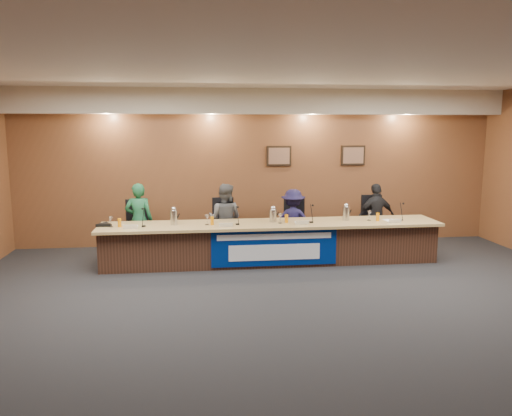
# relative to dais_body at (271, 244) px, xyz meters

# --- Properties ---
(floor) EXTENTS (10.00, 10.00, 0.00)m
(floor) POSITION_rel_dais_body_xyz_m (0.00, -2.40, -0.35)
(floor) COLOR black
(floor) RESTS_ON ground
(ceiling) EXTENTS (10.00, 8.00, 0.04)m
(ceiling) POSITION_rel_dais_body_xyz_m (0.00, -2.40, 2.85)
(ceiling) COLOR silver
(ceiling) RESTS_ON wall_back
(wall_back) EXTENTS (10.00, 0.04, 3.20)m
(wall_back) POSITION_rel_dais_body_xyz_m (0.00, 1.60, 1.25)
(wall_back) COLOR brown
(wall_back) RESTS_ON floor
(soffit) EXTENTS (10.00, 0.50, 0.50)m
(soffit) POSITION_rel_dais_body_xyz_m (0.00, 1.35, 2.60)
(soffit) COLOR beige
(soffit) RESTS_ON wall_back
(dais_body) EXTENTS (6.00, 0.80, 0.70)m
(dais_body) POSITION_rel_dais_body_xyz_m (0.00, 0.00, 0.00)
(dais_body) COLOR #3B2217
(dais_body) RESTS_ON floor
(dais_top) EXTENTS (6.10, 0.95, 0.05)m
(dais_top) POSITION_rel_dais_body_xyz_m (0.00, -0.05, 0.38)
(dais_top) COLOR tan
(dais_top) RESTS_ON dais_body
(banner) EXTENTS (2.20, 0.02, 0.65)m
(banner) POSITION_rel_dais_body_xyz_m (0.00, -0.41, 0.03)
(banner) COLOR navy
(banner) RESTS_ON dais_body
(banner_text_upper) EXTENTS (2.00, 0.01, 0.10)m
(banner_text_upper) POSITION_rel_dais_body_xyz_m (0.00, -0.43, 0.23)
(banner_text_upper) COLOR silver
(banner_text_upper) RESTS_ON banner
(banner_text_lower) EXTENTS (1.60, 0.01, 0.28)m
(banner_text_lower) POSITION_rel_dais_body_xyz_m (0.00, -0.43, -0.05)
(banner_text_lower) COLOR silver
(banner_text_lower) RESTS_ON banner
(wall_photo_left) EXTENTS (0.52, 0.04, 0.42)m
(wall_photo_left) POSITION_rel_dais_body_xyz_m (0.40, 1.57, 1.50)
(wall_photo_left) COLOR black
(wall_photo_left) RESTS_ON wall_back
(wall_photo_right) EXTENTS (0.52, 0.04, 0.42)m
(wall_photo_right) POSITION_rel_dais_body_xyz_m (2.00, 1.57, 1.50)
(wall_photo_right) COLOR black
(wall_photo_right) RESTS_ON wall_back
(panelist_a) EXTENTS (0.53, 0.35, 1.42)m
(panelist_a) POSITION_rel_dais_body_xyz_m (-2.42, 0.71, 0.36)
(panelist_a) COLOR #195733
(panelist_a) RESTS_ON floor
(panelist_b) EXTENTS (0.82, 0.74, 1.38)m
(panelist_b) POSITION_rel_dais_body_xyz_m (-0.79, 0.71, 0.34)
(panelist_b) COLOR #525458
(panelist_b) RESTS_ON floor
(panelist_c) EXTENTS (0.88, 0.61, 1.25)m
(panelist_c) POSITION_rel_dais_body_xyz_m (0.54, 0.71, 0.28)
(panelist_c) COLOR #151236
(panelist_c) RESTS_ON floor
(panelist_d) EXTENTS (0.82, 0.42, 1.34)m
(panelist_d) POSITION_rel_dais_body_xyz_m (2.23, 0.71, 0.32)
(panelist_d) COLOR black
(panelist_d) RESTS_ON floor
(office_chair_a) EXTENTS (0.61, 0.61, 0.08)m
(office_chair_a) POSITION_rel_dais_body_xyz_m (-2.42, 0.81, 0.13)
(office_chair_a) COLOR black
(office_chair_a) RESTS_ON floor
(office_chair_b) EXTENTS (0.52, 0.52, 0.08)m
(office_chair_b) POSITION_rel_dais_body_xyz_m (-0.79, 0.81, 0.13)
(office_chair_b) COLOR black
(office_chair_b) RESTS_ON floor
(office_chair_c) EXTENTS (0.62, 0.62, 0.08)m
(office_chair_c) POSITION_rel_dais_body_xyz_m (0.54, 0.81, 0.13)
(office_chair_c) COLOR black
(office_chair_c) RESTS_ON floor
(office_chair_d) EXTENTS (0.50, 0.50, 0.08)m
(office_chair_d) POSITION_rel_dais_body_xyz_m (2.23, 0.81, 0.13)
(office_chair_d) COLOR black
(office_chair_d) RESTS_ON floor
(nameplate_a) EXTENTS (0.24, 0.08, 0.10)m
(nameplate_a) POSITION_rel_dais_body_xyz_m (-2.45, -0.30, 0.45)
(nameplate_a) COLOR white
(nameplate_a) RESTS_ON dais_top
(microphone_a) EXTENTS (0.07, 0.07, 0.02)m
(microphone_a) POSITION_rel_dais_body_xyz_m (-2.25, -0.13, 0.41)
(microphone_a) COLOR black
(microphone_a) RESTS_ON dais_top
(juice_glass_a) EXTENTS (0.06, 0.06, 0.15)m
(juice_glass_a) POSITION_rel_dais_body_xyz_m (-2.66, -0.10, 0.47)
(juice_glass_a) COLOR orange
(juice_glass_a) RESTS_ON dais_top
(water_glass_a) EXTENTS (0.08, 0.08, 0.18)m
(water_glass_a) POSITION_rel_dais_body_xyz_m (-2.80, -0.10, 0.49)
(water_glass_a) COLOR silver
(water_glass_a) RESTS_ON dais_top
(nameplate_b) EXTENTS (0.24, 0.08, 0.10)m
(nameplate_b) POSITION_rel_dais_body_xyz_m (-0.83, -0.33, 0.45)
(nameplate_b) COLOR white
(nameplate_b) RESTS_ON dais_top
(microphone_b) EXTENTS (0.07, 0.07, 0.02)m
(microphone_b) POSITION_rel_dais_body_xyz_m (-0.62, -0.15, 0.41)
(microphone_b) COLOR black
(microphone_b) RESTS_ON dais_top
(juice_glass_b) EXTENTS (0.06, 0.06, 0.15)m
(juice_glass_b) POSITION_rel_dais_body_xyz_m (-1.07, -0.12, 0.47)
(juice_glass_b) COLOR orange
(juice_glass_b) RESTS_ON dais_top
(water_glass_b) EXTENTS (0.08, 0.08, 0.18)m
(water_glass_b) POSITION_rel_dais_body_xyz_m (-1.15, -0.11, 0.49)
(water_glass_b) COLOR silver
(water_glass_b) RESTS_ON dais_top
(nameplate_c) EXTENTS (0.24, 0.08, 0.10)m
(nameplate_c) POSITION_rel_dais_body_xyz_m (0.51, -0.28, 0.45)
(nameplate_c) COLOR white
(nameplate_c) RESTS_ON dais_top
(microphone_c) EXTENTS (0.07, 0.07, 0.02)m
(microphone_c) POSITION_rel_dais_body_xyz_m (0.71, -0.12, 0.41)
(microphone_c) COLOR black
(microphone_c) RESTS_ON dais_top
(juice_glass_c) EXTENTS (0.06, 0.06, 0.15)m
(juice_glass_c) POSITION_rel_dais_body_xyz_m (0.27, -0.07, 0.47)
(juice_glass_c) COLOR orange
(juice_glass_c) RESTS_ON dais_top
(water_glass_c) EXTENTS (0.08, 0.08, 0.18)m
(water_glass_c) POSITION_rel_dais_body_xyz_m (0.14, -0.13, 0.49)
(water_glass_c) COLOR silver
(water_glass_c) RESTS_ON dais_top
(nameplate_d) EXTENTS (0.24, 0.08, 0.10)m
(nameplate_d) POSITION_rel_dais_body_xyz_m (2.20, -0.34, 0.45)
(nameplate_d) COLOR white
(nameplate_d) RESTS_ON dais_top
(microphone_d) EXTENTS (0.07, 0.07, 0.02)m
(microphone_d) POSITION_rel_dais_body_xyz_m (2.39, -0.11, 0.41)
(microphone_d) COLOR black
(microphone_d) RESTS_ON dais_top
(juice_glass_d) EXTENTS (0.06, 0.06, 0.15)m
(juice_glass_d) POSITION_rel_dais_body_xyz_m (1.96, -0.11, 0.47)
(juice_glass_d) COLOR orange
(juice_glass_d) RESTS_ON dais_top
(water_glass_d) EXTENTS (0.08, 0.08, 0.18)m
(water_glass_d) POSITION_rel_dais_body_xyz_m (1.81, -0.06, 0.49)
(water_glass_d) COLOR silver
(water_glass_d) RESTS_ON dais_top
(carafe_left) EXTENTS (0.12, 0.12, 0.26)m
(carafe_left) POSITION_rel_dais_body_xyz_m (-1.73, -0.03, 0.53)
(carafe_left) COLOR silver
(carafe_left) RESTS_ON dais_top
(carafe_mid) EXTENTS (0.13, 0.13, 0.23)m
(carafe_mid) POSITION_rel_dais_body_xyz_m (0.04, 0.04, 0.51)
(carafe_mid) COLOR silver
(carafe_mid) RESTS_ON dais_top
(carafe_right) EXTENTS (0.12, 0.12, 0.25)m
(carafe_right) POSITION_rel_dais_body_xyz_m (1.40, 0.02, 0.53)
(carafe_right) COLOR silver
(carafe_right) RESTS_ON dais_top
(speakerphone) EXTENTS (0.32, 0.32, 0.05)m
(speakerphone) POSITION_rel_dais_body_xyz_m (-2.93, 0.00, 0.43)
(speakerphone) COLOR black
(speakerphone) RESTS_ON dais_top
(paper_stack) EXTENTS (0.26, 0.33, 0.01)m
(paper_stack) POSITION_rel_dais_body_xyz_m (2.22, -0.12, 0.40)
(paper_stack) COLOR white
(paper_stack) RESTS_ON dais_top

